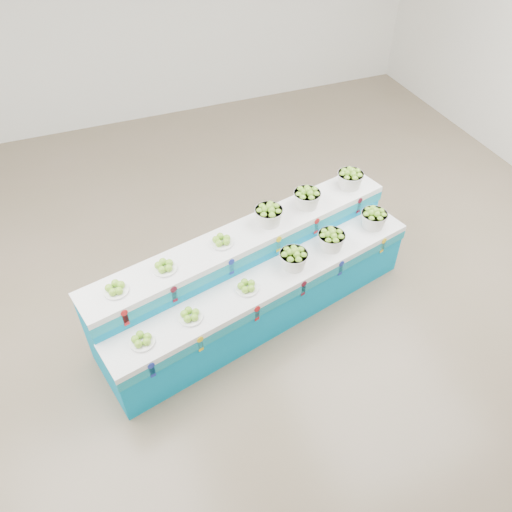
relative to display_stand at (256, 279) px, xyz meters
name	(u,v)px	position (x,y,z in m)	size (l,w,h in m)	color
ground	(253,302)	(0.01, 0.12, -0.51)	(10.00, 10.00, 0.00)	#71624A
back_wall	(140,1)	(0.01, 5.12, 1.49)	(10.00, 10.00, 0.00)	silver
display_stand	(256,279)	(0.00, 0.00, 0.00)	(3.74, 0.96, 1.02)	#048EC6
plate_lower_left	(142,339)	(-1.38, -0.57, 0.26)	(0.25, 0.25, 0.10)	white
plate_lower_mid	(190,315)	(-0.87, -0.45, 0.26)	(0.25, 0.25, 0.10)	white
plate_lower_right	(247,286)	(-0.22, -0.29, 0.26)	(0.25, 0.25, 0.10)	white
basket_lower_left	(294,258)	(0.38, -0.15, 0.32)	(0.31, 0.31, 0.23)	silver
basket_lower_mid	(331,239)	(0.90, -0.02, 0.32)	(0.31, 0.31, 0.23)	silver
basket_lower_right	(374,218)	(1.54, 0.14, 0.32)	(0.31, 0.31, 0.23)	silver
plate_upper_left	(115,288)	(-1.49, -0.12, 0.56)	(0.25, 0.25, 0.10)	white
plate_upper_mid	(164,266)	(-0.98, 0.00, 0.56)	(0.25, 0.25, 0.10)	white
plate_upper_right	(222,240)	(-0.33, 0.16, 0.56)	(0.25, 0.25, 0.10)	white
basket_upper_left	(269,214)	(0.27, 0.30, 0.62)	(0.31, 0.31, 0.23)	silver
basket_upper_mid	(307,197)	(0.79, 0.43, 0.62)	(0.31, 0.31, 0.23)	silver
basket_upper_right	(350,178)	(1.44, 0.58, 0.62)	(0.31, 0.31, 0.23)	silver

